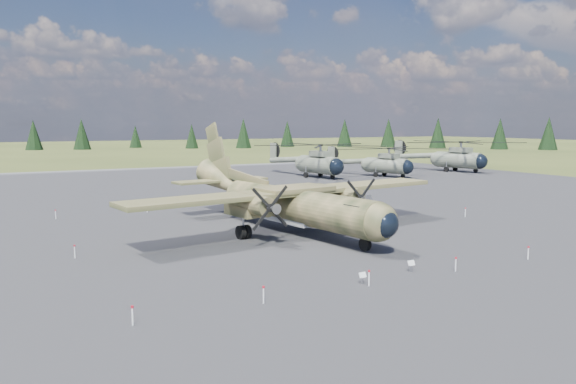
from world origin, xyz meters
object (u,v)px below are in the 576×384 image
transport_plane (286,199)px  helicopter_near (318,154)px  helicopter_far (458,150)px  helicopter_mid (386,156)px

transport_plane → helicopter_near: transport_plane is taller
transport_plane → helicopter_far: size_ratio=1.02×
helicopter_near → helicopter_far: helicopter_far is taller
transport_plane → helicopter_near: size_ratio=1.07×
helicopter_far → helicopter_mid: bearing=169.3°
transport_plane → helicopter_far: (51.59, 33.92, 1.20)m
transport_plane → helicopter_near: 43.76m
helicopter_mid → helicopter_far: bearing=-16.2°
helicopter_far → helicopter_near: bearing=159.4°
helicopter_near → helicopter_far: size_ratio=0.95×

